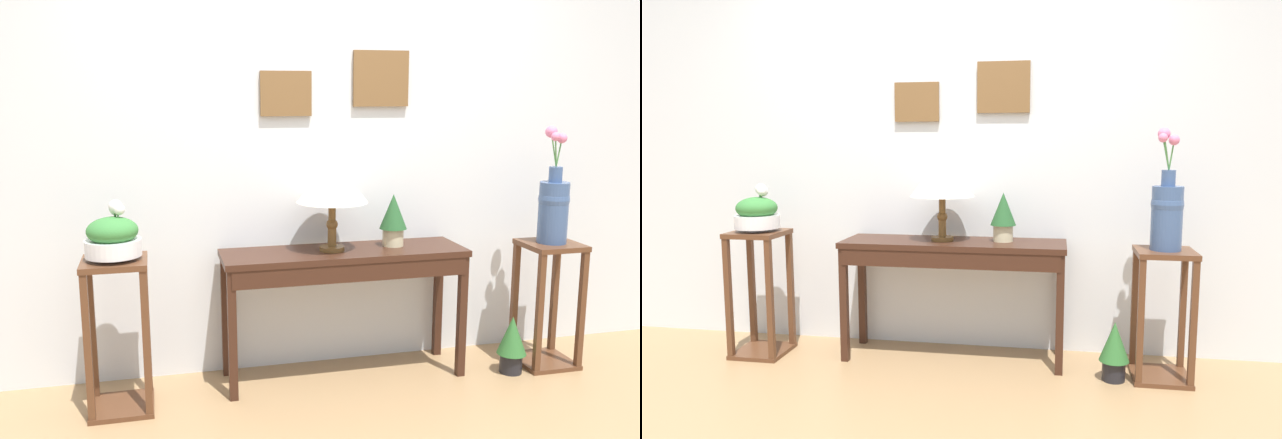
% 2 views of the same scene
% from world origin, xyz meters
% --- Properties ---
extents(back_wall_with_art, '(9.00, 0.13, 2.80)m').
position_xyz_m(back_wall_with_art, '(0.00, 1.46, 1.40)').
color(back_wall_with_art, silver).
rests_on(back_wall_with_art, ground).
extents(console_table, '(1.38, 0.40, 0.75)m').
position_xyz_m(console_table, '(0.08, 1.15, 0.65)').
color(console_table, '#381E14').
rests_on(console_table, ground).
extents(table_lamp, '(0.40, 0.40, 0.52)m').
position_xyz_m(table_lamp, '(0.01, 1.17, 1.14)').
color(table_lamp, brown).
rests_on(table_lamp, console_table).
extents(potted_plant_on_console, '(0.16, 0.16, 0.30)m').
position_xyz_m(potted_plant_on_console, '(0.38, 1.21, 0.92)').
color(potted_plant_on_console, beige).
rests_on(potted_plant_on_console, console_table).
extents(pedestal_stand_left, '(0.32, 0.32, 0.80)m').
position_xyz_m(pedestal_stand_left, '(-1.15, 1.04, 0.40)').
color(pedestal_stand_left, '#56331E').
rests_on(pedestal_stand_left, ground).
extents(planter_bowl_wide_left, '(0.28, 0.28, 0.30)m').
position_xyz_m(planter_bowl_wide_left, '(-1.15, 1.04, 0.92)').
color(planter_bowl_wide_left, silver).
rests_on(planter_bowl_wide_left, pedestal_stand_left).
extents(pedestal_stand_right, '(0.32, 0.32, 0.75)m').
position_xyz_m(pedestal_stand_right, '(1.31, 1.04, 0.38)').
color(pedestal_stand_right, '#56331E').
rests_on(pedestal_stand_right, ground).
extents(flower_vase_tall_right, '(0.18, 0.18, 0.68)m').
position_xyz_m(flower_vase_tall_right, '(1.31, 1.04, 0.98)').
color(flower_vase_tall_right, '#3D5684').
rests_on(flower_vase_tall_right, pedestal_stand_right).
extents(potted_plant_floor, '(0.17, 0.17, 0.35)m').
position_xyz_m(potted_plant_floor, '(1.05, 0.97, 0.19)').
color(potted_plant_floor, black).
rests_on(potted_plant_floor, ground).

